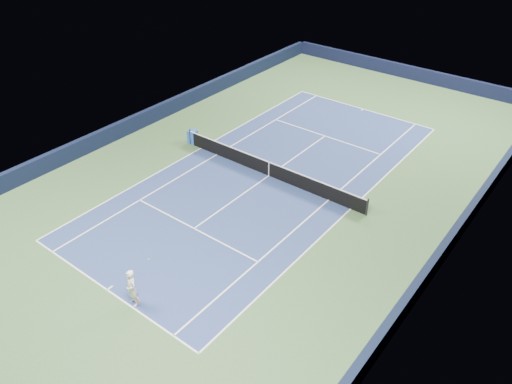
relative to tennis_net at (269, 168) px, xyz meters
The scene contains 19 objects.
ground 0.50m from the tennis_net, ahead, with size 40.00×40.00×0.00m, color #385830.
wall_far 19.83m from the tennis_net, 90.00° to the left, with size 22.00×0.35×1.10m, color black.
wall_right 10.83m from the tennis_net, ahead, with size 0.35×40.00×1.10m, color black.
wall_left 10.83m from the tennis_net, behind, with size 0.35×40.00×1.10m, color #101732.
court_surface 0.50m from the tennis_net, ahead, with size 10.97×23.77×0.01m, color navy.
baseline_far 11.90m from the tennis_net, 90.00° to the left, with size 10.97×0.08×0.00m, color white.
baseline_near 11.90m from the tennis_net, 90.00° to the right, with size 10.97×0.08×0.00m, color white.
sideline_doubles_right 5.51m from the tennis_net, ahead, with size 0.08×23.77×0.00m, color white.
sideline_doubles_left 5.51m from the tennis_net, behind, with size 0.08×23.77×0.00m, color white.
sideline_singles_right 4.14m from the tennis_net, ahead, with size 0.08×23.77×0.00m, color white.
sideline_singles_left 4.14m from the tennis_net, behind, with size 0.08×23.77×0.00m, color white.
service_line_far 6.42m from the tennis_net, 90.00° to the left, with size 8.23×0.08×0.00m, color white.
service_line_near 6.42m from the tennis_net, 90.00° to the right, with size 8.23×0.08×0.00m, color white.
center_service_line 0.50m from the tennis_net, ahead, with size 0.08×12.80×0.00m, color white.
center_mark_far 11.75m from the tennis_net, 90.00° to the left, with size 0.08×0.30×0.00m, color white.
center_mark_near 11.75m from the tennis_net, 90.00° to the right, with size 0.08×0.30×0.00m, color white.
tennis_net is the anchor object (origin of this frame).
sponsor_cube 6.40m from the tennis_net, behind, with size 0.60×0.53×0.89m.
tennis_player 11.78m from the tennis_net, 82.33° to the right, with size 0.85×1.33×1.88m.
Camera 1 is at (14.76, -20.27, 15.76)m, focal length 35.00 mm.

